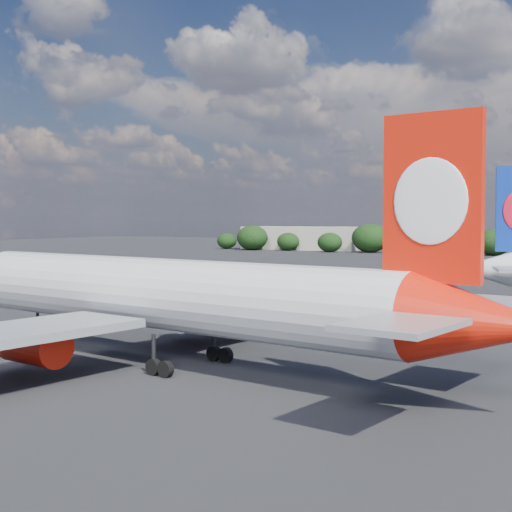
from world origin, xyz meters
The scene contains 4 objects.
ground centered at (0.00, 60.00, 0.00)m, with size 500.00×500.00×0.00m, color black.
qantas_airliner centered at (12.20, 7.79, 5.07)m, with size 50.96×48.62×16.64m.
terminal_building centered at (-65.00, 192.00, 4.00)m, with size 42.00×16.00×8.00m.
highway_sign centered at (-18.00, 176.00, 3.13)m, with size 6.00×0.30×4.50m.
Camera 1 is at (41.79, -34.35, 10.78)m, focal length 50.00 mm.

